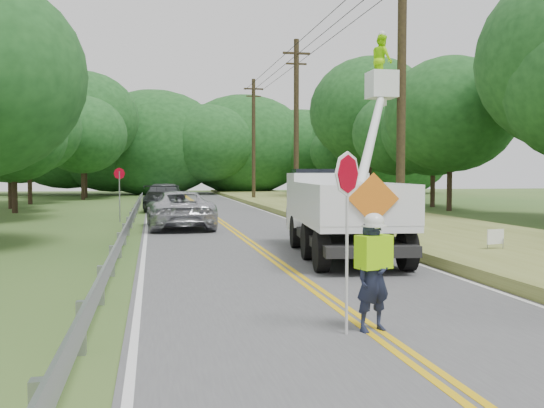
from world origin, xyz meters
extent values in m
plane|color=#315722|center=(0.00, 0.00, 0.00)|extent=(140.00, 140.00, 0.00)
cube|color=#494A4C|center=(0.00, 14.00, 0.01)|extent=(7.20, 96.00, 0.02)
cube|color=#E0AC0B|center=(-0.10, 14.00, 0.02)|extent=(0.12, 96.00, 0.00)
cube|color=#E0AC0B|center=(0.10, 14.00, 0.02)|extent=(0.12, 96.00, 0.00)
cube|color=silver|center=(-3.45, 14.00, 0.02)|extent=(0.12, 96.00, 0.00)
cube|color=silver|center=(3.45, 14.00, 0.02)|extent=(0.12, 96.00, 0.00)
cube|color=gray|center=(-4.10, -2.00, 0.35)|extent=(0.12, 0.14, 0.70)
cube|color=gray|center=(-4.10, 1.00, 0.35)|extent=(0.12, 0.14, 0.70)
cube|color=gray|center=(-4.10, 4.00, 0.35)|extent=(0.12, 0.14, 0.70)
cube|color=gray|center=(-4.10, 7.00, 0.35)|extent=(0.12, 0.14, 0.70)
cube|color=gray|center=(-4.10, 10.00, 0.35)|extent=(0.12, 0.14, 0.70)
cube|color=gray|center=(-4.10, 13.00, 0.35)|extent=(0.12, 0.14, 0.70)
cube|color=gray|center=(-4.10, 16.00, 0.35)|extent=(0.12, 0.14, 0.70)
cube|color=gray|center=(-4.10, 19.00, 0.35)|extent=(0.12, 0.14, 0.70)
cube|color=gray|center=(-4.10, 22.00, 0.35)|extent=(0.12, 0.14, 0.70)
cube|color=gray|center=(-4.10, 25.00, 0.35)|extent=(0.12, 0.14, 0.70)
cube|color=gray|center=(-4.10, 28.00, 0.35)|extent=(0.12, 0.14, 0.70)
cube|color=gray|center=(-4.10, 31.00, 0.35)|extent=(0.12, 0.14, 0.70)
cube|color=gray|center=(-4.10, 34.00, 0.35)|extent=(0.12, 0.14, 0.70)
cube|color=gray|center=(-4.10, 37.00, 0.35)|extent=(0.12, 0.14, 0.70)
cube|color=gray|center=(-4.00, 15.00, 0.60)|extent=(0.05, 48.00, 0.34)
cylinder|color=black|center=(5.00, 9.00, 5.00)|extent=(0.30, 0.30, 10.00)
cylinder|color=black|center=(5.00, 24.00, 5.00)|extent=(0.30, 0.30, 10.00)
cube|color=black|center=(5.00, 24.00, 9.20)|extent=(1.60, 0.12, 0.12)
cube|color=black|center=(5.00, 24.00, 8.60)|extent=(1.20, 0.10, 0.10)
cylinder|color=black|center=(5.00, 39.00, 5.00)|extent=(0.30, 0.30, 10.00)
cube|color=black|center=(5.00, 39.00, 9.20)|extent=(1.60, 0.12, 0.12)
cube|color=black|center=(5.00, 39.00, 8.60)|extent=(1.20, 0.10, 0.10)
cylinder|color=black|center=(4.30, 17.50, 9.10)|extent=(0.03, 43.00, 0.03)
cylinder|color=black|center=(5.00, 17.50, 9.10)|extent=(0.03, 43.00, 0.03)
cylinder|color=black|center=(5.70, 17.50, 9.10)|extent=(0.03, 43.00, 0.03)
cube|color=#61672C|center=(7.10, 14.00, 0.15)|extent=(7.00, 96.00, 0.30)
cylinder|color=#332319|center=(-11.04, 27.05, 1.30)|extent=(0.32, 0.32, 2.60)
ellipsoid|color=#174018|center=(-11.04, 27.05, 4.48)|extent=(6.06, 6.06, 5.34)
cylinder|color=#332319|center=(-12.24, 31.56, 1.21)|extent=(0.32, 0.32, 2.41)
ellipsoid|color=#174018|center=(-12.24, 31.56, 4.15)|extent=(5.63, 5.63, 4.95)
cylinder|color=#332319|center=(-12.10, 37.10, 1.63)|extent=(0.32, 0.32, 3.26)
ellipsoid|color=#174018|center=(-12.10, 37.10, 5.61)|extent=(7.60, 7.60, 6.69)
cylinder|color=#332319|center=(-9.10, 44.13, 1.63)|extent=(0.32, 0.32, 3.26)
ellipsoid|color=#174018|center=(-9.10, 44.13, 5.61)|extent=(7.60, 7.60, 6.69)
cylinder|color=#332319|center=(-9.35, 48.58, 2.14)|extent=(0.32, 0.32, 4.27)
ellipsoid|color=#174018|center=(-9.35, 48.58, 7.35)|extent=(9.96, 9.96, 8.77)
cylinder|color=#332319|center=(14.67, 24.04, 1.71)|extent=(0.32, 0.32, 3.42)
ellipsoid|color=#174018|center=(14.67, 24.04, 5.90)|extent=(7.99, 7.99, 7.03)
cylinder|color=#332319|center=(15.60, 28.19, 1.53)|extent=(0.32, 0.32, 3.06)
ellipsoid|color=#174018|center=(15.60, 28.19, 5.27)|extent=(7.14, 7.14, 6.28)
cylinder|color=#332319|center=(14.85, 32.05, 1.52)|extent=(0.32, 0.32, 3.04)
ellipsoid|color=#174018|center=(14.85, 32.05, 5.24)|extent=(7.10, 7.10, 6.25)
cylinder|color=#332319|center=(14.78, 38.17, 2.19)|extent=(0.32, 0.32, 4.37)
ellipsoid|color=#174018|center=(14.78, 38.17, 7.53)|extent=(10.20, 10.20, 8.98)
cylinder|color=#332319|center=(15.98, 41.32, 1.74)|extent=(0.32, 0.32, 3.48)
ellipsoid|color=#174018|center=(15.98, 41.32, 6.00)|extent=(8.13, 8.13, 7.16)
cylinder|color=#332319|center=(14.82, 46.35, 1.28)|extent=(0.32, 0.32, 2.56)
ellipsoid|color=#174018|center=(14.82, 46.35, 4.41)|extent=(5.98, 5.98, 5.26)
ellipsoid|color=#174018|center=(-17.04, 57.94, 5.50)|extent=(11.47, 8.61, 8.61)
ellipsoid|color=#174018|center=(-12.14, 57.28, 5.50)|extent=(13.01, 9.76, 9.76)
ellipsoid|color=#174018|center=(-7.32, 56.41, 5.50)|extent=(13.92, 10.44, 10.44)
ellipsoid|color=#174018|center=(-2.99, 56.15, 5.50)|extent=(15.28, 11.46, 11.46)
ellipsoid|color=#174018|center=(2.46, 54.40, 5.50)|extent=(10.97, 8.22, 8.22)
ellipsoid|color=#174018|center=(7.06, 57.79, 5.50)|extent=(15.12, 11.34, 11.34)
ellipsoid|color=#174018|center=(13.51, 56.98, 5.50)|extent=(10.80, 8.10, 8.10)
ellipsoid|color=#174018|center=(17.44, 56.09, 5.50)|extent=(11.30, 8.47, 8.47)
ellipsoid|color=#174018|center=(22.13, 54.07, 5.50)|extent=(16.81, 12.61, 12.61)
imported|color=#191E33|center=(0.00, -1.70, 0.83)|extent=(0.68, 0.55, 1.61)
cube|color=#89D807|center=(0.00, -1.70, 1.19)|extent=(0.56, 0.44, 0.49)
ellipsoid|color=white|center=(0.00, -1.70, 1.64)|extent=(0.30, 0.30, 0.24)
cylinder|color=#B7B7B7|center=(-0.45, -1.79, 1.15)|extent=(0.04, 0.04, 2.26)
cylinder|color=#980013|center=(-0.45, -1.79, 2.33)|extent=(0.51, 0.44, 0.65)
cylinder|color=black|center=(0.69, 3.52, 0.51)|extent=(0.41, 1.02, 0.99)
cylinder|color=black|center=(2.74, 3.30, 0.51)|extent=(0.41, 1.02, 0.99)
cylinder|color=black|center=(0.91, 5.57, 0.51)|extent=(0.41, 1.02, 0.99)
cylinder|color=black|center=(2.96, 5.35, 0.51)|extent=(0.41, 1.02, 0.99)
cylinder|color=black|center=(1.19, 8.13, 0.51)|extent=(0.41, 1.02, 0.99)
cylinder|color=black|center=(3.24, 7.91, 0.51)|extent=(0.41, 1.02, 0.99)
cube|color=black|center=(1.97, 5.77, 0.59)|extent=(2.86, 6.79, 0.26)
cube|color=white|center=(1.89, 5.05, 1.10)|extent=(2.87, 4.97, 0.23)
cube|color=white|center=(0.74, 5.18, 1.62)|extent=(0.57, 4.72, 0.93)
cube|color=white|center=(3.05, 4.93, 1.62)|extent=(0.57, 4.72, 0.93)
cube|color=white|center=(1.64, 2.72, 1.62)|extent=(2.36, 0.32, 0.93)
cube|color=white|center=(2.27, 8.53, 1.41)|extent=(2.52, 2.20, 1.85)
cube|color=black|center=(2.29, 8.74, 2.08)|extent=(2.19, 1.55, 0.77)
cube|color=white|center=(1.77, 3.92, 1.62)|extent=(1.02, 1.02, 0.82)
cube|color=white|center=(4.30, 9.00, 5.26)|extent=(0.88, 0.88, 0.88)
imported|color=#89D807|center=(4.30, 9.00, 6.07)|extent=(0.62, 0.80, 1.65)
cube|color=orange|center=(1.63, 2.64, 1.77)|extent=(1.16, 0.17, 1.17)
imported|color=#B3B4BB|center=(-2.09, 15.54, 0.80)|extent=(2.81, 5.72, 1.56)
imported|color=#333739|center=(-2.44, 27.59, 0.85)|extent=(2.88, 5.93, 1.66)
cylinder|color=gray|center=(-4.73, 19.39, 1.21)|extent=(0.06, 0.06, 2.42)
cylinder|color=#980013|center=(-4.73, 19.39, 2.31)|extent=(0.52, 0.22, 0.55)
cube|color=white|center=(5.87, 4.63, 0.63)|extent=(0.56, 0.16, 0.40)
cylinder|color=gray|center=(5.64, 4.63, 0.29)|extent=(0.02, 0.02, 0.57)
cylinder|color=gray|center=(6.10, 4.63, 0.29)|extent=(0.02, 0.02, 0.57)
camera|label=1|loc=(-3.17, -10.01, 2.36)|focal=39.77mm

